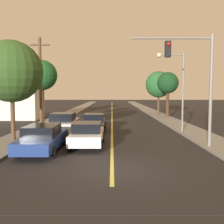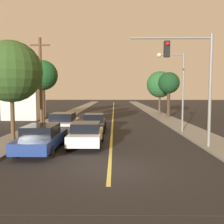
{
  "view_description": "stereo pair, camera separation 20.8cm",
  "coord_description": "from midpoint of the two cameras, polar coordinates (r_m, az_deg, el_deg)",
  "views": [
    {
      "loc": [
        0.0,
        -10.32,
        3.24
      ],
      "look_at": [
        0.0,
        10.54,
        1.6
      ],
      "focal_mm": 40.0,
      "sensor_mm": 36.0,
      "label": 1
    },
    {
      "loc": [
        0.21,
        -10.32,
        3.24
      ],
      "look_at": [
        0.0,
        10.54,
        1.6
      ],
      "focal_mm": 40.0,
      "sensor_mm": 36.0,
      "label": 2
    }
  ],
  "objects": [
    {
      "name": "utility_pole_left",
      "position": [
        21.46,
        -16.29,
        6.52
      ],
      "size": [
        1.6,
        0.24,
        7.57
      ],
      "color": "#513823",
      "rests_on": "ground"
    },
    {
      "name": "car_outer_lane_second",
      "position": [
        19.87,
        -11.33,
        -2.49
      ],
      "size": [
        2.04,
        4.81,
        1.66
      ],
      "color": "white",
      "rests_on": "ground"
    },
    {
      "name": "domed_building_left",
      "position": [
        32.28,
        -19.87,
        4.87
      ],
      "size": [
        4.1,
        4.1,
        7.68
      ],
      "color": "beige",
      "rests_on": "ground"
    },
    {
      "name": "car_outer_lane_front",
      "position": [
        14.34,
        -15.88,
        -5.72
      ],
      "size": [
        1.98,
        5.03,
        1.47
      ],
      "color": "navy",
      "rests_on": "ground"
    },
    {
      "name": "streetlamp_right",
      "position": [
        20.43,
        14.14,
        7.11
      ],
      "size": [
        2.18,
        0.36,
        6.22
      ],
      "color": "slate",
      "rests_on": "ground"
    },
    {
      "name": "tree_left_far",
      "position": [
        25.93,
        -15.92,
        8.01
      ],
      "size": [
        2.98,
        2.98,
        6.32
      ],
      "color": "#3D2B1C",
      "rests_on": "ground"
    },
    {
      "name": "tree_left_near",
      "position": [
        17.7,
        -22.32,
        8.54
      ],
      "size": [
        4.02,
        4.02,
        6.49
      ],
      "color": "#4C3823",
      "rests_on": "ground"
    },
    {
      "name": "ground_plane",
      "position": [
        10.82,
        -0.57,
        -12.93
      ],
      "size": [
        200.0,
        200.0,
        0.0
      ],
      "primitive_type": "plane",
      "color": "black"
    },
    {
      "name": "sidewalk_left",
      "position": [
        46.9,
        -8.12,
        0.56
      ],
      "size": [
        2.5,
        80.0,
        0.12
      ],
      "color": "gray",
      "rests_on": "ground"
    },
    {
      "name": "sidewalk_right",
      "position": [
        46.88,
        7.88,
        0.56
      ],
      "size": [
        2.5,
        80.0,
        0.12
      ],
      "color": "gray",
      "rests_on": "ground"
    },
    {
      "name": "car_near_lane_second",
      "position": [
        20.76,
        -4.37,
        -2.42
      ],
      "size": [
        1.88,
        3.83,
        1.48
      ],
      "color": "black",
      "rests_on": "ground"
    },
    {
      "name": "traffic_signal_mast",
      "position": [
        15.09,
        17.75,
        8.89
      ],
      "size": [
        4.65,
        0.42,
        6.43
      ],
      "color": "slate",
      "rests_on": "ground"
    },
    {
      "name": "tree_right_far",
      "position": [
        37.21,
        10.46,
        6.2
      ],
      "size": [
        3.83,
        3.83,
        6.2
      ],
      "color": "#4C3823",
      "rests_on": "ground"
    },
    {
      "name": "car_near_lane_front",
      "position": [
        15.09,
        -6.04,
        -5.04
      ],
      "size": [
        1.94,
        4.2,
        1.46
      ],
      "color": "white",
      "rests_on": "ground"
    },
    {
      "name": "road_surface",
      "position": [
        46.44,
        -0.13,
        0.5
      ],
      "size": [
        10.55,
        80.0,
        0.01
      ],
      "color": "black",
      "rests_on": "ground"
    },
    {
      "name": "tree_right_near",
      "position": [
        32.83,
        12.46,
        6.41
      ],
      "size": [
        2.72,
        2.72,
        5.71
      ],
      "color": "#3D2B1C",
      "rests_on": "ground"
    }
  ]
}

